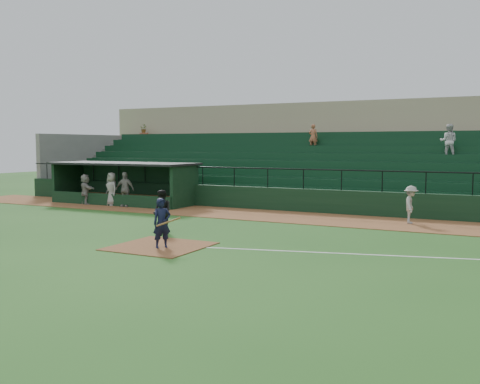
% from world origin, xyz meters
% --- Properties ---
extents(ground, '(90.00, 90.00, 0.00)m').
position_xyz_m(ground, '(0.00, 0.00, 0.00)').
color(ground, '#23531A').
rests_on(ground, ground).
extents(warning_track, '(40.00, 4.00, 0.03)m').
position_xyz_m(warning_track, '(0.00, 8.00, 0.01)').
color(warning_track, brown).
rests_on(warning_track, ground).
extents(home_plate_dirt, '(3.00, 3.00, 0.03)m').
position_xyz_m(home_plate_dirt, '(0.00, -1.00, 0.01)').
color(home_plate_dirt, brown).
rests_on(home_plate_dirt, ground).
extents(foul_line, '(17.49, 4.44, 0.01)m').
position_xyz_m(foul_line, '(8.00, 1.20, 0.01)').
color(foul_line, white).
rests_on(foul_line, ground).
extents(stadium_structure, '(38.00, 13.08, 6.40)m').
position_xyz_m(stadium_structure, '(0.00, 16.46, 2.30)').
color(stadium_structure, black).
rests_on(stadium_structure, ground).
extents(dugout, '(8.90, 3.20, 2.42)m').
position_xyz_m(dugout, '(-9.75, 9.56, 1.33)').
color(dugout, black).
rests_on(dugout, ground).
extents(batter_at_plate, '(1.14, 0.74, 1.69)m').
position_xyz_m(batter_at_plate, '(0.26, -1.23, 0.85)').
color(batter_at_plate, black).
rests_on(batter_at_plate, ground).
extents(umpire, '(1.01, 0.91, 1.69)m').
position_xyz_m(umpire, '(-1.64, 1.47, 0.85)').
color(umpire, black).
rests_on(umpire, ground).
extents(runner, '(0.74, 1.13, 1.65)m').
position_xyz_m(runner, '(6.67, 8.29, 0.85)').
color(runner, '#A49F99').
rests_on(runner, warning_track).
extents(dugout_player_a, '(1.18, 0.60, 1.93)m').
position_xyz_m(dugout_player_a, '(-8.56, 7.76, 0.99)').
color(dugout_player_a, gray).
rests_on(dugout_player_a, warning_track).
extents(dugout_player_b, '(1.07, 0.88, 1.87)m').
position_xyz_m(dugout_player_b, '(-9.55, 7.85, 0.97)').
color(dugout_player_b, '#9B9691').
rests_on(dugout_player_b, warning_track).
extents(dugout_player_c, '(1.67, 1.19, 1.74)m').
position_xyz_m(dugout_player_c, '(-11.40, 7.73, 0.90)').
color(dugout_player_c, '#9A9590').
rests_on(dugout_player_c, warning_track).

